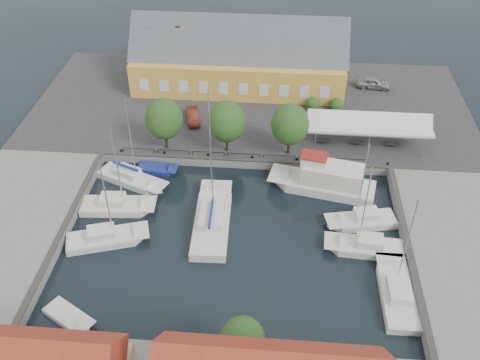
# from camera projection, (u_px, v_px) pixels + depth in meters

# --- Properties ---
(ground) EXTENTS (140.00, 140.00, 0.00)m
(ground) POSITION_uv_depth(u_px,v_px,m) (235.00, 230.00, 52.52)
(ground) COLOR black
(ground) RESTS_ON ground
(north_quay) EXTENTS (56.00, 26.00, 1.00)m
(north_quay) POSITION_uv_depth(u_px,v_px,m) (251.00, 106.00, 70.23)
(north_quay) COLOR #2D2D30
(north_quay) RESTS_ON ground
(west_quay) EXTENTS (12.00, 24.00, 1.00)m
(west_quay) POSITION_uv_depth(u_px,v_px,m) (9.00, 227.00, 52.10)
(west_quay) COLOR slate
(west_quay) RESTS_ON ground
(east_quay) EXTENTS (12.00, 24.00, 1.00)m
(east_quay) POSITION_uv_depth(u_px,v_px,m) (470.00, 254.00, 49.19)
(east_quay) COLOR slate
(east_quay) RESTS_ON ground
(quay_edge_fittings) EXTENTS (56.00, 24.72, 0.40)m
(quay_edge_fittings) POSITION_uv_depth(u_px,v_px,m) (239.00, 191.00, 55.58)
(quay_edge_fittings) COLOR #383533
(quay_edge_fittings) RESTS_ON north_quay
(warehouse) EXTENTS (28.56, 14.00, 9.55)m
(warehouse) POSITION_uv_depth(u_px,v_px,m) (235.00, 60.00, 72.16)
(warehouse) COLOR gold
(warehouse) RESTS_ON north_quay
(tent_canopy) EXTENTS (14.00, 4.00, 2.83)m
(tent_canopy) POSITION_uv_depth(u_px,v_px,m) (369.00, 125.00, 60.67)
(tent_canopy) COLOR white
(tent_canopy) RESTS_ON north_quay
(quay_trees) EXTENTS (18.20, 4.20, 6.30)m
(quay_trees) POSITION_uv_depth(u_px,v_px,m) (227.00, 122.00, 59.04)
(quay_trees) COLOR black
(quay_trees) RESTS_ON north_quay
(car_silver) EXTENTS (4.74, 2.32, 1.56)m
(car_silver) POSITION_uv_depth(u_px,v_px,m) (374.00, 83.00, 72.66)
(car_silver) COLOR #96999D
(car_silver) RESTS_ON north_quay
(car_red) EXTENTS (2.41, 4.39, 1.37)m
(car_red) POSITION_uv_depth(u_px,v_px,m) (193.00, 116.00, 66.06)
(car_red) COLOR #5D1E15
(car_red) RESTS_ON north_quay
(center_sailboat) EXTENTS (3.71, 11.37, 15.04)m
(center_sailboat) POSITION_uv_depth(u_px,v_px,m) (212.00, 221.00, 52.91)
(center_sailboat) COLOR silver
(center_sailboat) RESTS_ON ground
(trawler) EXTENTS (11.76, 5.57, 5.00)m
(trawler) POSITION_uv_depth(u_px,v_px,m) (326.00, 182.00, 56.80)
(trawler) COLOR silver
(trawler) RESTS_ON ground
(east_boat_a) EXTENTS (7.34, 3.76, 10.20)m
(east_boat_a) POSITION_uv_depth(u_px,v_px,m) (362.00, 222.00, 53.01)
(east_boat_a) COLOR silver
(east_boat_a) RESTS_ON ground
(east_boat_b) EXTENTS (7.58, 2.92, 10.27)m
(east_boat_b) POSITION_uv_depth(u_px,v_px,m) (365.00, 248.00, 50.15)
(east_boat_b) COLOR silver
(east_boat_b) RESTS_ON ground
(east_boat_c) EXTENTS (2.81, 8.61, 10.90)m
(east_boat_c) POSITION_uv_depth(u_px,v_px,m) (396.00, 295.00, 45.77)
(east_boat_c) COLOR silver
(east_boat_c) RESTS_ON ground
(west_boat_a) EXTENTS (8.45, 5.42, 11.05)m
(west_boat_a) POSITION_uv_depth(u_px,v_px,m) (131.00, 180.00, 58.31)
(west_boat_a) COLOR silver
(west_boat_a) RESTS_ON ground
(west_boat_b) EXTENTS (7.86, 3.13, 10.59)m
(west_boat_b) POSITION_uv_depth(u_px,v_px,m) (117.00, 207.00, 54.77)
(west_boat_b) COLOR silver
(west_boat_b) RESTS_ON ground
(west_boat_c) EXTENTS (8.14, 4.74, 10.68)m
(west_boat_c) POSITION_uv_depth(u_px,v_px,m) (106.00, 239.00, 51.07)
(west_boat_c) COLOR silver
(west_boat_c) RESTS_ON ground
(launch_sw) EXTENTS (4.94, 3.88, 0.98)m
(launch_sw) POSITION_uv_depth(u_px,v_px,m) (69.00, 318.00, 44.09)
(launch_sw) COLOR silver
(launch_sw) RESTS_ON ground
(launch_nw) EXTENTS (4.73, 2.23, 0.88)m
(launch_nw) POSITION_uv_depth(u_px,v_px,m) (157.00, 170.00, 60.06)
(launch_nw) COLOR navy
(launch_nw) RESTS_ON ground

